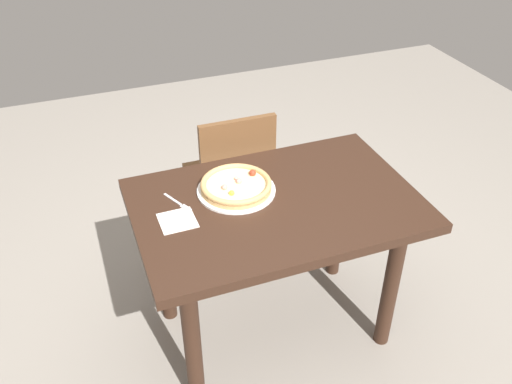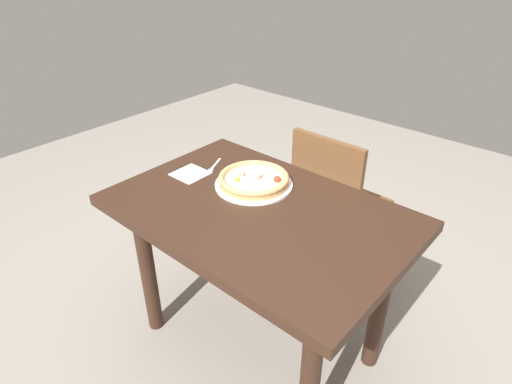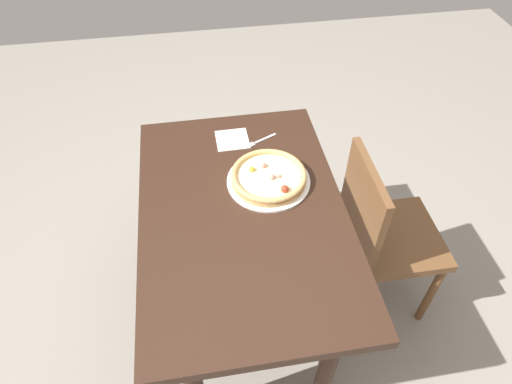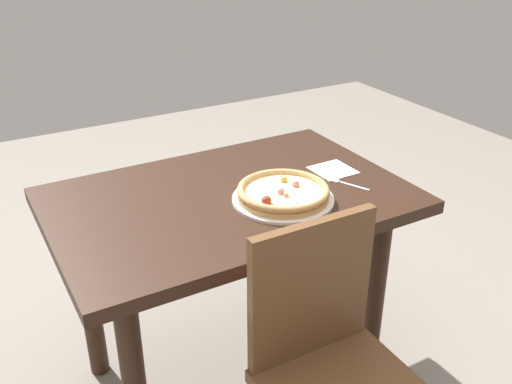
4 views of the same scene
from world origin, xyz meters
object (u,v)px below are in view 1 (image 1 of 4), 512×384
object	(u,v)px
pizza	(236,185)
fork	(179,204)
dining_table	(276,224)
chair_near	(231,178)
plate	(236,190)
napkin	(177,221)

from	to	relation	value
pizza	fork	bearing A→B (deg)	0.96
dining_table	chair_near	distance (m)	0.62
pizza	fork	world-z (taller)	pizza
plate	pizza	xyz separation A→B (m)	(-0.00, -0.00, 0.03)
pizza	fork	size ratio (longest dim) A/B	1.91
chair_near	pizza	bearing A→B (deg)	-104.86
fork	chair_near	bearing A→B (deg)	117.03
plate	fork	size ratio (longest dim) A/B	2.12
dining_table	chair_near	xyz separation A→B (m)	(0.00, -0.60, -0.14)
dining_table	pizza	world-z (taller)	pizza
pizza	napkin	size ratio (longest dim) A/B	2.14
chair_near	plate	bearing A→B (deg)	-104.89
plate	pizza	distance (m)	0.03
napkin	chair_near	bearing A→B (deg)	-125.03
plate	chair_near	bearing A→B (deg)	-105.34
napkin	fork	bearing A→B (deg)	-107.67
dining_table	fork	distance (m)	0.42
plate	napkin	distance (m)	0.30
dining_table	chair_near	bearing A→B (deg)	-89.95
dining_table	pizza	size ratio (longest dim) A/B	3.90
chair_near	napkin	bearing A→B (deg)	-124.58
dining_table	napkin	xyz separation A→B (m)	(0.41, -0.01, 0.12)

